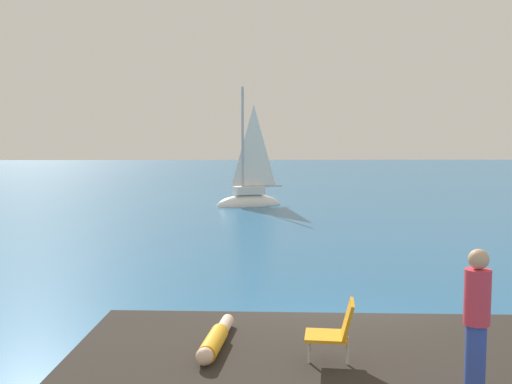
% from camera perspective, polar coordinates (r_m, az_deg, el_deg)
% --- Properties ---
extents(ground_plane, '(160.00, 160.00, 0.00)m').
position_cam_1_polar(ground_plane, '(11.52, 7.61, -13.34)').
color(ground_plane, '#236093').
extents(boulder_seaward, '(1.22, 1.19, 0.68)m').
position_cam_1_polar(boulder_seaward, '(10.51, -0.18, -15.16)').
color(boulder_seaward, '#2F2A25').
rests_on(boulder_seaward, ground).
extents(boulder_inland, '(0.71, 0.84, 0.46)m').
position_cam_1_polar(boulder_inland, '(10.34, 14.81, -15.70)').
color(boulder_inland, '#2B2627').
rests_on(boulder_inland, ground).
extents(sailboat_near, '(3.74, 2.39, 6.74)m').
position_cam_1_polar(sailboat_near, '(31.94, -0.65, -0.63)').
color(sailboat_near, white).
rests_on(sailboat_near, ground).
extents(person_sunbather, '(0.45, 1.75, 0.25)m').
position_cam_1_polar(person_sunbather, '(8.37, -3.80, -13.57)').
color(person_sunbather, gold).
rests_on(person_sunbather, shore_ledge).
extents(person_standing, '(0.28, 0.28, 1.62)m').
position_cam_1_polar(person_standing, '(7.10, 19.84, -11.02)').
color(person_standing, '#334CB2').
rests_on(person_standing, shore_ledge).
extents(beach_chair, '(0.66, 0.56, 0.80)m').
position_cam_1_polar(beach_chair, '(7.79, 7.43, -12.54)').
color(beach_chair, orange).
rests_on(beach_chair, shore_ledge).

